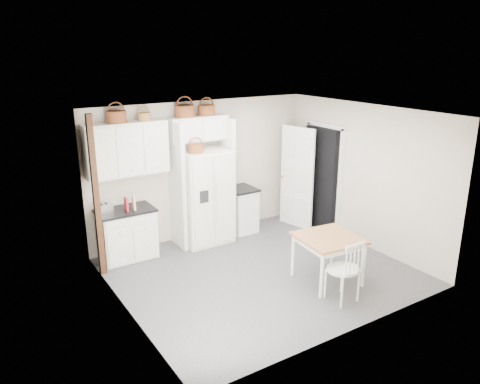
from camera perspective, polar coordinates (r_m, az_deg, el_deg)
floor at (r=7.81m, az=2.56°, el=-9.68°), size 4.50×4.50×0.00m
ceiling at (r=7.02m, az=2.84°, el=9.60°), size 4.50×4.50×0.00m
wall_back at (r=8.95m, az=-4.69°, el=2.76°), size 4.50×0.00×4.50m
wall_left at (r=6.35m, az=-14.19°, el=-3.88°), size 0.00×4.00×4.00m
wall_right at (r=8.75m, az=14.84°, el=1.89°), size 0.00×4.00×4.00m
refrigerator at (r=8.69m, az=-4.37°, el=-0.58°), size 0.91×0.73×1.76m
base_cab_left at (r=8.35m, az=-13.63°, el=-5.09°), size 0.92×0.58×0.85m
base_cab_right at (r=9.30m, az=0.14°, el=-2.26°), size 0.48×0.58×0.85m
dining_table at (r=7.48m, az=10.63°, el=-8.03°), size 0.99×0.99×0.75m
windsor_chair at (r=6.94m, az=12.44°, el=-9.16°), size 0.50×0.45×0.99m
counter_left at (r=8.20m, az=-13.85°, el=-2.20°), size 0.96×0.62×0.04m
counter_right at (r=9.16m, az=0.14°, el=0.37°), size 0.52×0.62×0.04m
toaster at (r=8.02m, az=-16.22°, el=-2.01°), size 0.26×0.16×0.18m
cookbook_red at (r=8.08m, az=-13.70°, el=-1.46°), size 0.04×0.15×0.23m
cookbook_cream at (r=8.12m, az=-12.81°, el=-1.27°), size 0.06×0.16×0.24m
basket_upper_b at (r=7.96m, az=-14.84°, el=8.84°), size 0.33×0.33×0.19m
basket_upper_c at (r=8.12m, az=-11.61°, el=9.00°), size 0.23×0.23×0.13m
basket_bridge_a at (r=8.41m, az=-6.76°, el=9.75°), size 0.36×0.36×0.20m
basket_bridge_b at (r=8.61m, az=-4.09°, el=9.92°), size 0.32×0.32×0.18m
basket_fridge_a at (r=8.27m, az=-5.42°, el=5.30°), size 0.28×0.28×0.15m
upper_cabinet at (r=8.09m, az=-13.68°, el=5.12°), size 1.40×0.34×0.90m
bridge_cabinet at (r=8.56m, az=-5.18°, el=7.73°), size 1.12×0.34×0.45m
fridge_panel_left at (r=8.45m, az=-7.66°, el=0.72°), size 0.08×0.60×2.30m
fridge_panel_right at (r=8.91m, az=-1.72°, el=1.73°), size 0.08×0.60×2.30m
trim_post at (r=7.60m, az=-17.13°, el=-0.63°), size 0.09×0.09×2.60m
doorway_void at (r=9.44m, az=9.93°, el=1.59°), size 0.18×0.85×2.05m
door_slab at (r=9.45m, az=6.95°, el=1.75°), size 0.21×0.79×2.05m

